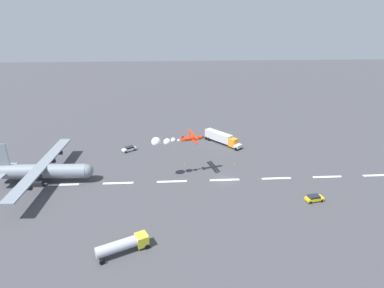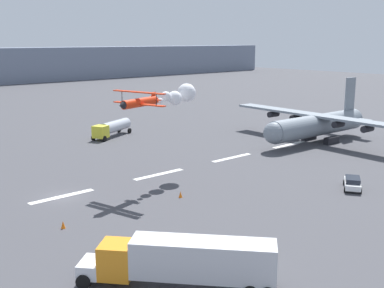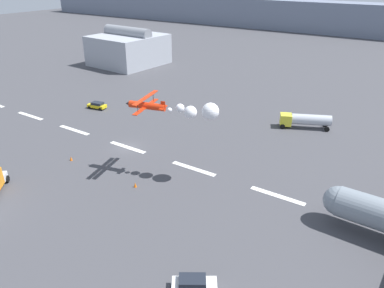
% 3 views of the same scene
% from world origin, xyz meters
% --- Properties ---
extents(ground_plane, '(440.00, 440.00, 0.00)m').
position_xyz_m(ground_plane, '(0.00, 0.00, 0.00)').
color(ground_plane, '#424247').
rests_on(ground_plane, ground).
extents(runway_stripe_1, '(8.00, 0.90, 0.01)m').
position_xyz_m(runway_stripe_1, '(-42.57, 0.00, 0.01)').
color(runway_stripe_1, white).
rests_on(runway_stripe_1, ground).
extents(runway_stripe_2, '(8.00, 0.90, 0.01)m').
position_xyz_m(runway_stripe_2, '(-28.38, 0.00, 0.01)').
color(runway_stripe_2, white).
rests_on(runway_stripe_2, ground).
extents(runway_stripe_3, '(8.00, 0.90, 0.01)m').
position_xyz_m(runway_stripe_3, '(-14.19, 0.00, 0.01)').
color(runway_stripe_3, white).
rests_on(runway_stripe_3, ground).
extents(runway_stripe_4, '(8.00, 0.90, 0.01)m').
position_xyz_m(runway_stripe_4, '(0.00, 0.00, 0.01)').
color(runway_stripe_4, white).
rests_on(runway_stripe_4, ground).
extents(runway_stripe_5, '(8.00, 0.90, 0.01)m').
position_xyz_m(runway_stripe_5, '(14.19, 0.00, 0.01)').
color(runway_stripe_5, white).
rests_on(runway_stripe_5, ground).
extents(runway_stripe_6, '(8.00, 0.90, 0.01)m').
position_xyz_m(runway_stripe_6, '(28.38, 0.00, 0.01)').
color(runway_stripe_6, white).
rests_on(runway_stripe_6, ground).
extents(runway_stripe_7, '(8.00, 0.90, 0.01)m').
position_xyz_m(runway_stripe_7, '(42.57, 0.00, 0.01)').
color(runway_stripe_7, white).
rests_on(runway_stripe_7, ground).
extents(cargo_transport_plane, '(24.57, 36.09, 10.99)m').
position_xyz_m(cargo_transport_plane, '(46.94, -1.94, 3.31)').
color(cargo_transport_plane, gray).
rests_on(cargo_transport_plane, ground).
extents(stunt_biplane_red, '(14.14, 7.50, 2.58)m').
position_xyz_m(stunt_biplane_red, '(14.57, -2.36, 10.79)').
color(stunt_biplane_red, red).
extents(semi_truck_orange, '(11.63, 12.74, 3.70)m').
position_xyz_m(semi_truck_orange, '(-2.85, -25.22, 2.13)').
color(semi_truck_orange, silver).
rests_on(semi_truck_orange, ground).
extents(fuel_tanker_truck, '(9.93, 6.41, 2.90)m').
position_xyz_m(fuel_tanker_truck, '(23.26, 26.29, 1.75)').
color(fuel_tanker_truck, yellow).
rests_on(fuel_tanker_truck, ground).
extents(followme_car_yellow, '(4.72, 3.96, 1.52)m').
position_xyz_m(followme_car_yellow, '(27.96, -20.78, 0.81)').
color(followme_car_yellow, white).
rests_on(followme_car_yellow, ground).
extents(airport_staff_sedan, '(4.56, 2.62, 1.52)m').
position_xyz_m(airport_staff_sedan, '(-19.75, 11.41, 0.81)').
color(airport_staff_sedan, yellow).
rests_on(airport_staff_sedan, ground).
extents(traffic_cone_near, '(0.44, 0.44, 0.75)m').
position_xyz_m(traffic_cone_near, '(-4.35, -8.99, 0.38)').
color(traffic_cone_near, orange).
rests_on(traffic_cone_near, ground).
extents(traffic_cone_far, '(0.44, 0.44, 0.75)m').
position_xyz_m(traffic_cone_far, '(10.15, -9.37, 0.38)').
color(traffic_cone_far, orange).
rests_on(traffic_cone_far, ground).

